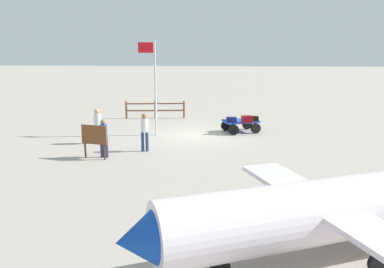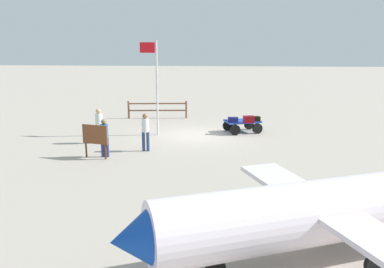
{
  "view_description": "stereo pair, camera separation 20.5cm",
  "coord_description": "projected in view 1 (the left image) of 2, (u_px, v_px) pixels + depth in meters",
  "views": [
    {
      "loc": [
        -0.99,
        21.33,
        4.93
      ],
      "look_at": [
        -0.12,
        6.0,
        1.43
      ],
      "focal_mm": 38.66,
      "sensor_mm": 36.0,
      "label": 1
    },
    {
      "loc": [
        -1.2,
        21.32,
        4.93
      ],
      "look_at": [
        -0.12,
        6.0,
        1.43
      ],
      "focal_mm": 38.66,
      "sensor_mm": 36.0,
      "label": 2
    }
  ],
  "objects": [
    {
      "name": "worker_lead",
      "position": [
        145.0,
        129.0,
        18.56
      ],
      "size": [
        0.37,
        0.37,
        1.73
      ],
      "color": "navy",
      "rests_on": "ground"
    },
    {
      "name": "ground_plane",
      "position": [
        196.0,
        135.0,
        21.91
      ],
      "size": [
        120.0,
        120.0,
        0.0
      ],
      "primitive_type": "plane",
      "color": "#B0A396"
    },
    {
      "name": "worker_supervisor",
      "position": [
        98.0,
        123.0,
        19.97
      ],
      "size": [
        0.36,
        0.36,
        1.71
      ],
      "color": "navy",
      "rests_on": "ground"
    },
    {
      "name": "worker_trailing",
      "position": [
        104.0,
        135.0,
        17.6
      ],
      "size": [
        0.39,
        0.39,
        1.66
      ],
      "color": "navy",
      "rests_on": "ground"
    },
    {
      "name": "airplane_near",
      "position": [
        313.0,
        212.0,
        9.22
      ],
      "size": [
        8.62,
        6.14,
        3.09
      ],
      "color": "white",
      "rests_on": "ground"
    },
    {
      "name": "suitcase_tan",
      "position": [
        247.0,
        119.0,
        21.88
      ],
      "size": [
        0.63,
        0.42,
        0.36
      ],
      "color": "maroon",
      "rests_on": "luggage_cart"
    },
    {
      "name": "signboard",
      "position": [
        94.0,
        137.0,
        17.41
      ],
      "size": [
        1.16,
        0.4,
        1.45
      ],
      "color": "#4C3319",
      "rests_on": "ground"
    },
    {
      "name": "suitcase_navy",
      "position": [
        253.0,
        119.0,
        22.36
      ],
      "size": [
        0.56,
        0.4,
        0.24
      ],
      "color": "black",
      "rests_on": "luggage_cart"
    },
    {
      "name": "flagpole",
      "position": [
        153.0,
        80.0,
        21.35
      ],
      "size": [
        0.92,
        0.21,
        4.93
      ],
      "color": "silver",
      "rests_on": "ground"
    },
    {
      "name": "wooden_fence",
      "position": [
        155.0,
        108.0,
        26.56
      ],
      "size": [
        3.82,
        0.46,
        1.12
      ],
      "color": "brown",
      "rests_on": "ground"
    },
    {
      "name": "suitcase_dark",
      "position": [
        231.0,
        120.0,
        22.04
      ],
      "size": [
        0.55,
        0.33,
        0.26
      ],
      "color": "#161655",
      "rests_on": "luggage_cart"
    },
    {
      "name": "luggage_cart",
      "position": [
        240.0,
        124.0,
        22.59
      ],
      "size": [
        2.16,
        1.8,
        0.66
      ],
      "color": "blue",
      "rests_on": "ground"
    }
  ]
}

